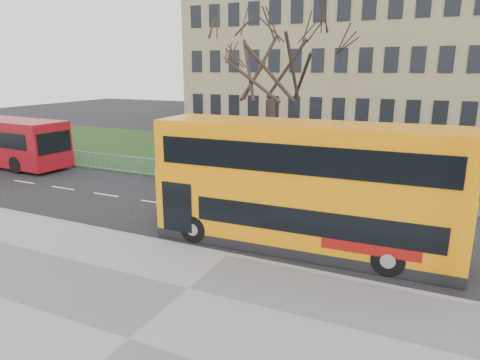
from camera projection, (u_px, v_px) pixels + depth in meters
name	position (u px, v px, depth m)	size (l,w,h in m)	color
ground	(247.00, 241.00, 15.91)	(120.00, 120.00, 0.00)	black
pavement	(129.00, 341.00, 9.98)	(80.00, 10.50, 0.12)	slate
kerb	(228.00, 255.00, 14.54)	(80.00, 0.20, 0.14)	gray
grass_verge	(335.00, 165.00, 28.44)	(80.00, 15.40, 0.08)	#1E3513
guard_railing	(300.00, 185.00, 21.56)	(40.00, 0.12, 1.10)	#699BBB
bare_tree	(271.00, 85.00, 24.57)	(7.36, 7.36, 10.52)	black
civic_building	(336.00, 62.00, 46.89)	(30.00, 15.00, 14.00)	#847454
yellow_bus	(303.00, 183.00, 14.86)	(10.60, 2.88, 4.41)	orange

